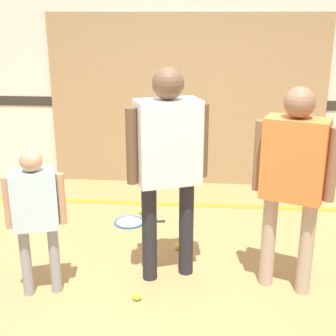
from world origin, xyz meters
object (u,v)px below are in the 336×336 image
object	(u,v)px
person_student_left	(35,208)
tennis_ball_stray_right	(178,246)
person_instructor	(168,154)
person_student_right	(294,170)
racket_spare_on_floor	(131,222)
tennis_ball_by_spare_racket	(142,211)
tennis_ball_near_instructor	(137,296)

from	to	relation	value
person_student_left	tennis_ball_stray_right	xyz separation A→B (m)	(1.01, 0.79, -0.69)
person_instructor	person_student_right	xyz separation A→B (m)	(0.94, -0.10, -0.07)
person_instructor	tennis_ball_stray_right	xyz separation A→B (m)	(0.06, 0.44, -1.03)
person_instructor	person_student_left	distance (m)	1.07
person_instructor	person_student_right	bearing A→B (deg)	-28.05
person_instructor	racket_spare_on_floor	world-z (taller)	person_instructor
tennis_ball_stray_right	person_student_left	bearing A→B (deg)	-142.10
person_student_right	tennis_ball_by_spare_racket	size ratio (longest dim) A/B	24.29
person_student_left	person_student_right	distance (m)	1.93
person_student_left	person_student_right	xyz separation A→B (m)	(1.89, 0.24, 0.27)
person_student_right	tennis_ball_by_spare_racket	bearing A→B (deg)	-24.13
person_student_left	racket_spare_on_floor	size ratio (longest dim) A/B	2.12
tennis_ball_stray_right	person_student_right	bearing A→B (deg)	-31.86
person_student_left	racket_spare_on_floor	world-z (taller)	person_student_left
tennis_ball_by_spare_racket	tennis_ball_stray_right	world-z (taller)	same
person_student_right	tennis_ball_near_instructor	bearing A→B (deg)	34.47
racket_spare_on_floor	tennis_ball_by_spare_racket	world-z (taller)	tennis_ball_by_spare_racket
person_student_right	tennis_ball_by_spare_racket	distance (m)	2.11
person_instructor	tennis_ball_near_instructor	distance (m)	1.12
tennis_ball_near_instructor	tennis_ball_stray_right	bearing A→B (deg)	72.51
person_instructor	tennis_ball_near_instructor	world-z (taller)	person_instructor
tennis_ball_by_spare_racket	tennis_ball_stray_right	xyz separation A→B (m)	(0.45, -0.78, 0.00)
person_student_right	racket_spare_on_floor	bearing A→B (deg)	-16.87
tennis_ball_near_instructor	tennis_ball_stray_right	distance (m)	0.87
racket_spare_on_floor	tennis_ball_by_spare_racket	size ratio (longest dim) A/B	8.34
person_instructor	tennis_ball_near_instructor	xyz separation A→B (m)	(-0.20, -0.38, -1.03)
racket_spare_on_floor	tennis_ball_by_spare_racket	distance (m)	0.25
person_instructor	person_student_right	size ratio (longest dim) A/B	1.07
person_instructor	tennis_ball_by_spare_racket	world-z (taller)	person_instructor
tennis_ball_near_instructor	tennis_ball_stray_right	world-z (taller)	same
tennis_ball_near_instructor	person_instructor	bearing A→B (deg)	61.89
person_student_right	tennis_ball_stray_right	world-z (taller)	person_student_right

